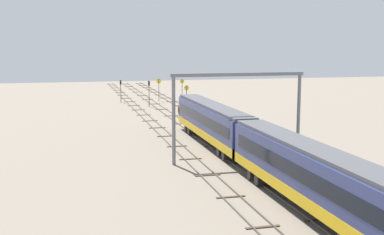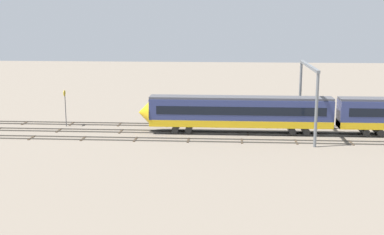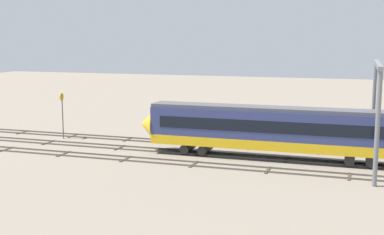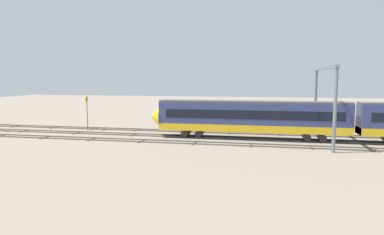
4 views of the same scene
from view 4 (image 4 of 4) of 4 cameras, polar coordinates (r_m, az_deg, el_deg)
The scene contains 7 objects.
ground_plane at distance 45.46m, azimuth 5.70°, elevation -3.42°, with size 204.45×204.45×0.00m, color gray.
track_near_foreground at distance 49.74m, azimuth 6.21°, elevation -2.49°, with size 188.45×2.40×0.16m.
track_with_train at distance 45.45m, azimuth 5.70°, elevation -3.33°, with size 188.45×2.40×0.16m.
track_middle at distance 41.18m, azimuth 5.08°, elevation -4.36°, with size 188.45×2.40×0.16m.
overhead_gantry at distance 45.44m, azimuth 21.08°, elevation 4.49°, with size 0.40×14.17×9.20m.
speed_sign_mid_trackside at distance 53.92m, azimuth -17.00°, elevation 1.42°, with size 0.14×0.85×5.19m.
relay_cabinet at distance 53.05m, azimuth 4.12°, elevation -1.14°, with size 1.34×0.68×1.54m.
Camera 4 is at (-4.45, 44.57, 7.81)m, focal length 32.20 mm.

